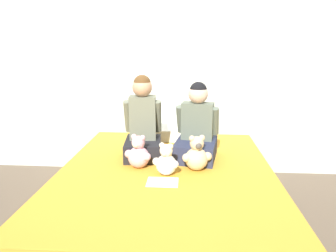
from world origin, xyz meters
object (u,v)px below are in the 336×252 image
(child_on_right, at_px, (197,131))
(sign_card, at_px, (163,182))
(bed, at_px, (166,197))
(teddy_bear_held_by_left_child, at_px, (139,154))
(pillow_at_headboard, at_px, (172,133))
(teddy_bear_between_children, at_px, (166,162))
(teddy_bear_held_by_right_child, at_px, (197,155))
(child_on_left, at_px, (143,125))

(child_on_right, xyz_separation_m, sign_card, (-0.23, -0.49, -0.22))
(bed, distance_m, teddy_bear_held_by_left_child, 0.40)
(child_on_right, distance_m, pillow_at_headboard, 0.58)
(teddy_bear_held_by_left_child, xyz_separation_m, pillow_at_headboard, (0.21, 0.75, -0.05))
(teddy_bear_between_children, xyz_separation_m, sign_card, (-0.01, -0.13, -0.10))
(teddy_bear_held_by_left_child, height_order, sign_card, teddy_bear_held_by_left_child)
(teddy_bear_held_by_left_child, distance_m, pillow_at_headboard, 0.78)
(pillow_at_headboard, xyz_separation_m, sign_card, (-0.01, -1.00, -0.05))
(bed, relative_size, teddy_bear_held_by_right_child, 7.16)
(teddy_bear_held_by_right_child, height_order, teddy_bear_between_children, teddy_bear_held_by_right_child)
(bed, bearing_deg, teddy_bear_between_children, -85.82)
(teddy_bear_held_by_left_child, relative_size, teddy_bear_held_by_right_child, 0.96)
(teddy_bear_held_by_right_child, height_order, pillow_at_headboard, teddy_bear_held_by_right_child)
(bed, xyz_separation_m, teddy_bear_between_children, (0.01, -0.09, 0.33))
(pillow_at_headboard, bearing_deg, teddy_bear_between_children, -89.57)
(teddy_bear_held_by_left_child, relative_size, teddy_bear_between_children, 1.10)
(bed, bearing_deg, teddy_bear_held_by_right_child, 2.82)
(teddy_bear_held_by_left_child, bearing_deg, child_on_right, 49.85)
(child_on_left, xyz_separation_m, pillow_at_headboard, (0.21, 0.50, -0.21))
(child_on_left, height_order, child_on_right, child_on_left)
(teddy_bear_between_children, bearing_deg, teddy_bear_held_by_right_child, 43.47)
(teddy_bear_held_by_right_child, bearing_deg, teddy_bear_held_by_left_child, 163.41)
(bed, xyz_separation_m, child_on_left, (-0.21, 0.28, 0.49))
(pillow_at_headboard, bearing_deg, teddy_bear_held_by_left_child, -105.47)
(teddy_bear_held_by_left_child, height_order, teddy_bear_between_children, teddy_bear_held_by_left_child)
(pillow_at_headboard, height_order, sign_card, pillow_at_headboard)
(child_on_left, bearing_deg, teddy_bear_held_by_right_child, -36.61)
(child_on_right, bearing_deg, bed, -119.81)
(child_on_left, distance_m, pillow_at_headboard, 0.58)
(bed, height_order, pillow_at_headboard, pillow_at_headboard)
(child_on_left, xyz_separation_m, teddy_bear_held_by_left_child, (0.00, -0.25, -0.16))
(child_on_left, relative_size, teddy_bear_held_by_right_child, 2.50)
(child_on_left, bearing_deg, child_on_right, -5.29)
(teddy_bear_held_by_right_child, distance_m, pillow_at_headboard, 0.80)
(bed, distance_m, pillow_at_headboard, 0.83)
(sign_card, bearing_deg, pillow_at_headboard, 89.53)
(teddy_bear_held_by_right_child, xyz_separation_m, pillow_at_headboard, (-0.22, 0.77, -0.06))
(bed, height_order, child_on_right, child_on_right)
(teddy_bear_held_by_left_child, bearing_deg, sign_card, -30.65)
(teddy_bear_between_children, relative_size, pillow_at_headboard, 0.41)
(teddy_bear_held_by_right_child, distance_m, sign_card, 0.34)
(child_on_right, relative_size, sign_card, 2.92)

